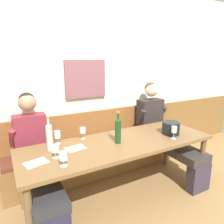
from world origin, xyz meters
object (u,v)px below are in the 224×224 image
object	(u,v)px
wall_bench	(98,155)
ice_bucket	(171,128)
person_right_seat	(36,156)
wine_glass_left_end	(57,135)
wine_bottle_green_tall	(49,136)
wine_glass_right_end	(174,130)
person_center_right_seat	(162,128)
dining_table	(120,148)
wine_glass_mid_right	(55,149)
wine_glass_by_bottle	(83,131)
wine_bottle_amber_mid	(118,130)
wine_glass_center_front	(63,156)

from	to	relation	value
wall_bench	ice_bucket	xyz separation A→B (m)	(0.74, -0.74, 0.54)
person_right_seat	wine_glass_left_end	bearing A→B (deg)	1.16
wine_bottle_green_tall	wine_glass_right_end	size ratio (longest dim) A/B	2.35
person_center_right_seat	ice_bucket	xyz separation A→B (m)	(-0.23, -0.41, 0.17)
dining_table	wine_glass_mid_right	distance (m)	0.80
person_center_right_seat	wine_glass_by_bottle	size ratio (longest dim) A/B	9.29
ice_bucket	wine_bottle_amber_mid	distance (m)	0.78
person_right_seat	wine_glass_left_end	distance (m)	0.33
dining_table	wine_bottle_amber_mid	xyz separation A→B (m)	(-0.03, -0.01, 0.24)
wall_bench	wine_glass_center_front	world-z (taller)	wall_bench
wine_glass_by_bottle	wine_glass_center_front	bearing A→B (deg)	-126.00
wall_bench	wine_glass_by_bottle	bearing A→B (deg)	-135.81
dining_table	wine_glass_mid_right	world-z (taller)	wine_glass_mid_right
dining_table	wine_glass_right_end	size ratio (longest dim) A/B	14.58
wine_bottle_green_tall	wine_glass_left_end	distance (m)	0.19
wine_bottle_green_tall	wall_bench	bearing A→B (deg)	31.34
wine_bottle_green_tall	wine_glass_mid_right	size ratio (longest dim) A/B	2.87
wine_glass_mid_right	person_center_right_seat	bearing A→B (deg)	11.84
ice_bucket	wall_bench	bearing A→B (deg)	135.02
wall_bench	wine_glass_right_end	size ratio (longest dim) A/B	16.45
wine_glass_by_bottle	wine_glass_right_end	bearing A→B (deg)	-28.83
wine_glass_mid_right	ice_bucket	bearing A→B (deg)	-1.54
ice_bucket	wine_glass_by_bottle	world-z (taller)	ice_bucket
wine_bottle_amber_mid	wine_glass_mid_right	xyz separation A→B (m)	(-0.75, -0.03, -0.07)
person_center_right_seat	wine_glass_left_end	world-z (taller)	person_center_right_seat
person_center_right_seat	wall_bench	bearing A→B (deg)	161.29
person_center_right_seat	wine_glass_center_front	distance (m)	1.83
wine_bottle_amber_mid	wine_glass_mid_right	bearing A→B (deg)	-177.52
dining_table	person_right_seat	world-z (taller)	person_right_seat
person_center_right_seat	wine_bottle_amber_mid	xyz separation A→B (m)	(-1.01, -0.34, 0.25)
dining_table	wine_glass_right_end	world-z (taller)	wine_glass_right_end
wine_bottle_green_tall	wine_glass_center_front	bearing A→B (deg)	-86.09
wine_bottle_green_tall	wine_glass_mid_right	xyz separation A→B (m)	(0.00, -0.22, -0.07)
wine_bottle_amber_mid	wine_glass_left_end	bearing A→B (deg)	152.93
wine_bottle_green_tall	wine_bottle_amber_mid	bearing A→B (deg)	-14.03
person_center_right_seat	wine_glass_left_end	bearing A→B (deg)	-179.59
person_center_right_seat	ice_bucket	world-z (taller)	person_center_right_seat
ice_bucket	wine_glass_right_end	bearing A→B (deg)	-122.33
wine_glass_left_end	person_right_seat	bearing A→B (deg)	-178.84
wine_bottle_green_tall	wine_glass_center_front	xyz separation A→B (m)	(0.03, -0.42, -0.07)
dining_table	wine_glass_mid_right	xyz separation A→B (m)	(-0.78, -0.04, 0.17)
person_right_seat	wine_glass_left_end	size ratio (longest dim) A/B	8.48
wine_bottle_amber_mid	wall_bench	bearing A→B (deg)	87.18
wall_bench	wine_glass_left_end	xyz separation A→B (m)	(-0.67, -0.34, 0.57)
wall_bench	person_center_right_seat	size ratio (longest dim) A/B	1.96
person_right_seat	wine_bottle_green_tall	xyz separation A→B (m)	(0.14, -0.13, 0.26)
wall_bench	wine_glass_right_end	distance (m)	1.24
wine_bottle_amber_mid	wine_glass_left_end	xyz separation A→B (m)	(-0.63, 0.32, -0.05)
wine_glass_mid_right	wine_glass_right_end	size ratio (longest dim) A/B	0.82
wall_bench	ice_bucket	world-z (taller)	wall_bench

